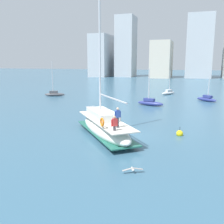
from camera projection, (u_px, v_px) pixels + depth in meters
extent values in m
plane|color=#38607A|center=(125.00, 136.00, 22.49)|extent=(400.00, 400.00, 0.00)
ellipsoid|color=white|center=(105.00, 128.00, 22.31)|extent=(7.97, 8.92, 1.40)
cube|color=#236656|center=(105.00, 132.00, 22.37)|extent=(7.87, 8.79, 0.10)
cube|color=beige|center=(105.00, 120.00, 22.17)|extent=(7.52, 8.43, 0.08)
cube|color=white|center=(102.00, 114.00, 22.75)|extent=(4.05, 4.40, 0.70)
cylinder|color=silver|center=(100.00, 49.00, 22.08)|extent=(0.16, 0.16, 12.19)
cylinder|color=#B7B7BC|center=(112.00, 98.00, 20.22)|extent=(3.77, 4.51, 0.12)
cylinder|color=silver|center=(90.00, 106.00, 26.10)|extent=(0.73, 0.62, 0.06)
torus|color=orange|center=(102.00, 122.00, 19.24)|extent=(0.55, 0.63, 0.70)
cylinder|color=#33333D|center=(118.00, 123.00, 19.46)|extent=(0.20, 0.20, 0.80)
cube|color=#3351AD|center=(118.00, 114.00, 19.32)|extent=(0.37, 0.36, 0.56)
sphere|color=beige|center=(118.00, 109.00, 19.25)|extent=(0.20, 0.20, 0.20)
cylinder|color=#3351AD|center=(115.00, 115.00, 19.25)|extent=(0.09, 0.09, 0.50)
cylinder|color=#3351AD|center=(120.00, 114.00, 19.41)|extent=(0.09, 0.09, 0.50)
cylinder|color=#33333D|center=(114.00, 128.00, 18.64)|extent=(0.20, 0.20, 0.35)
cube|color=red|center=(114.00, 122.00, 18.56)|extent=(0.37, 0.36, 0.56)
sphere|color=tan|center=(114.00, 117.00, 18.48)|extent=(0.20, 0.20, 0.20)
cylinder|color=red|center=(112.00, 123.00, 18.49)|extent=(0.09, 0.09, 0.50)
cylinder|color=red|center=(117.00, 123.00, 18.64)|extent=(0.09, 0.09, 0.50)
torus|color=silver|center=(116.00, 119.00, 19.63)|extent=(0.62, 0.53, 0.76)
ellipsoid|color=navy|center=(206.00, 99.00, 42.36)|extent=(3.53, 3.21, 0.63)
cube|color=navy|center=(208.00, 96.00, 42.10)|extent=(1.56, 1.45, 0.40)
cylinder|color=silver|center=(209.00, 85.00, 41.63)|extent=(0.11, 0.11, 4.36)
ellipsoid|color=silver|center=(168.00, 93.00, 51.18)|extent=(2.79, 3.63, 0.61)
cube|color=silver|center=(169.00, 90.00, 51.20)|extent=(1.30, 1.57, 0.40)
cylinder|color=silver|center=(170.00, 81.00, 50.90)|extent=(0.11, 0.11, 4.11)
ellipsoid|color=#4C4C51|center=(55.00, 94.00, 48.82)|extent=(3.89, 2.27, 0.62)
cube|color=#4C4C51|center=(54.00, 92.00, 48.71)|extent=(1.64, 1.12, 0.40)
cylinder|color=silver|center=(52.00, 77.00, 48.17)|extent=(0.11, 0.11, 5.96)
ellipsoid|color=navy|center=(150.00, 103.00, 38.17)|extent=(4.27, 2.04, 0.67)
cube|color=navy|center=(149.00, 100.00, 38.18)|extent=(1.77, 1.05, 0.40)
cylinder|color=silver|center=(149.00, 85.00, 37.81)|extent=(0.11, 0.11, 4.85)
ellipsoid|color=silver|center=(133.00, 169.00, 14.91)|extent=(0.33, 0.40, 0.16)
sphere|color=silver|center=(132.00, 168.00, 15.09)|extent=(0.11, 0.11, 0.11)
cone|color=gold|center=(132.00, 167.00, 15.15)|extent=(0.07, 0.08, 0.04)
cube|color=#9E9993|center=(127.00, 169.00, 14.86)|extent=(0.62, 0.41, 0.15)
cube|color=#9E9993|center=(138.00, 169.00, 14.96)|extent=(0.62, 0.41, 0.15)
sphere|color=yellow|center=(180.00, 134.00, 22.59)|extent=(0.60, 0.60, 0.60)
cylinder|color=black|center=(180.00, 130.00, 22.53)|extent=(0.04, 0.04, 0.60)
cube|color=#B2B7BC|center=(103.00, 56.00, 115.72)|extent=(7.72, 16.74, 18.34)
cube|color=#B2B7BC|center=(126.00, 47.00, 112.67)|extent=(7.76, 10.21, 26.08)
cube|color=beige|center=(162.00, 60.00, 106.54)|extent=(8.04, 14.66, 14.96)
cube|color=#B2B7BC|center=(200.00, 47.00, 105.19)|extent=(10.13, 14.71, 25.17)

